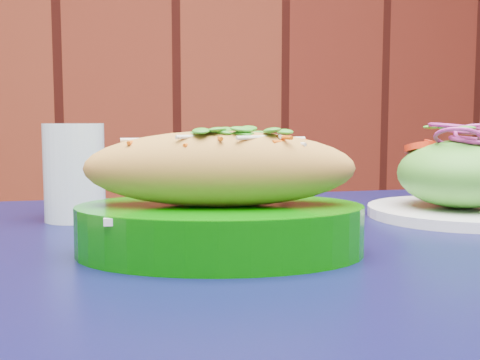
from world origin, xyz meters
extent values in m
cube|color=black|center=(-0.45, 1.37, 0.73)|extent=(0.80, 0.80, 0.03)
cube|color=white|center=(-0.56, 1.37, 0.79)|extent=(0.20, 0.13, 0.01)
ellipsoid|color=#BE8B3C|center=(-0.56, 1.37, 0.83)|extent=(0.25, 0.13, 0.07)
cylinder|color=white|center=(-0.24, 1.50, 0.76)|extent=(0.22, 0.22, 0.01)
ellipsoid|color=#4C992D|center=(-0.24, 1.50, 0.80)|extent=(0.15, 0.15, 0.08)
cylinder|color=red|center=(-0.27, 1.53, 0.84)|extent=(0.04, 0.04, 0.01)
cylinder|color=red|center=(-0.24, 1.55, 0.84)|extent=(0.04, 0.04, 0.01)
torus|color=#972174|center=(-0.24, 1.50, 0.85)|extent=(0.05, 0.05, 0.00)
torus|color=#972174|center=(-0.24, 1.50, 0.85)|extent=(0.05, 0.05, 0.00)
torus|color=#972174|center=(-0.24, 1.50, 0.86)|extent=(0.05, 0.05, 0.00)
torus|color=#972174|center=(-0.24, 1.50, 0.86)|extent=(0.05, 0.05, 0.00)
torus|color=#972174|center=(-0.24, 1.50, 0.86)|extent=(0.05, 0.05, 0.00)
cylinder|color=silver|center=(-0.69, 1.58, 0.81)|extent=(0.07, 0.07, 0.11)
camera|label=1|loc=(-0.66, 0.86, 0.87)|focal=45.00mm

